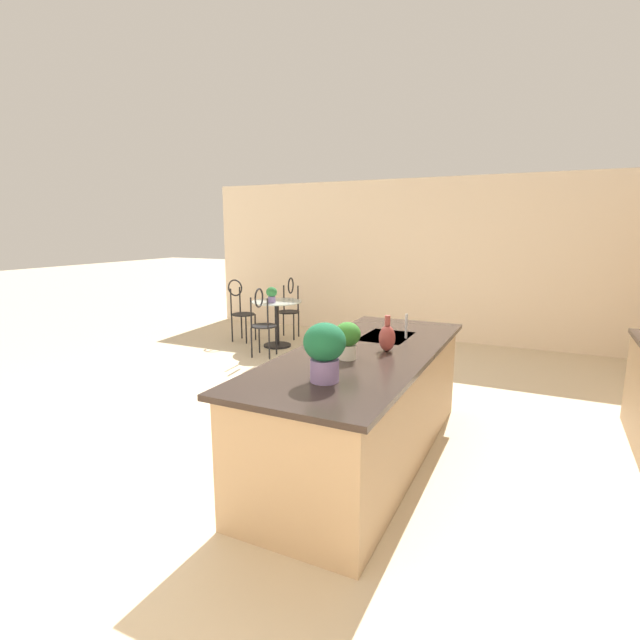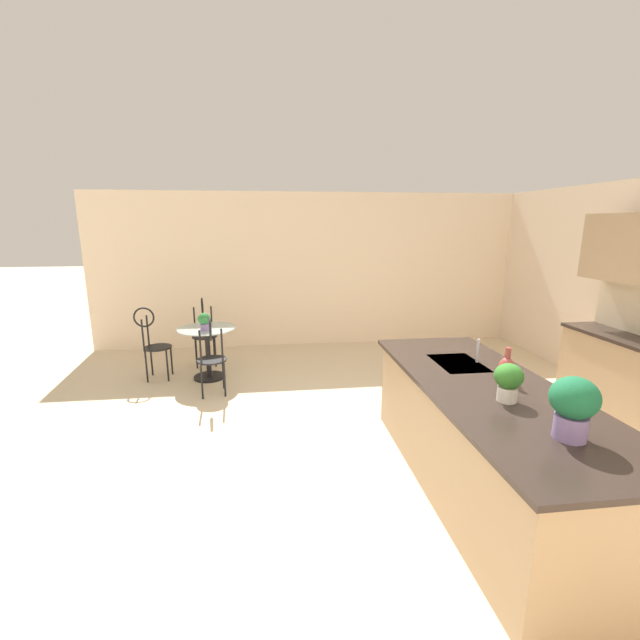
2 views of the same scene
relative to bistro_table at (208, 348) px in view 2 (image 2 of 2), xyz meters
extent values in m
plane|color=beige|center=(2.63, 1.73, -0.45)|extent=(40.00, 40.00, 0.00)
cube|color=beige|center=(-1.63, 1.73, 0.90)|extent=(0.12, 7.80, 2.70)
cube|color=tan|center=(2.93, 2.58, -0.01)|extent=(2.70, 0.96, 0.88)
cube|color=#2D231E|center=(2.93, 2.58, 0.45)|extent=(2.80, 1.06, 0.04)
cube|color=#B2B5BA|center=(2.38, 2.58, 0.46)|extent=(0.56, 0.40, 0.03)
cylinder|color=black|center=(0.00, 0.00, -0.43)|extent=(0.44, 0.44, 0.03)
cylinder|color=black|center=(0.00, 0.00, -0.07)|extent=(0.07, 0.07, 0.69)
cylinder|color=#B2C6C1|center=(0.00, 0.00, 0.29)|extent=(0.80, 0.80, 0.01)
cylinder|color=black|center=(-0.49, 0.04, -0.22)|extent=(0.03, 0.03, 0.45)
cylinder|color=black|center=(-0.44, -0.24, -0.22)|extent=(0.03, 0.03, 0.45)
cylinder|color=black|center=(-0.76, -0.02, -0.22)|extent=(0.03, 0.03, 0.45)
cylinder|color=black|center=(-0.71, -0.29, -0.22)|extent=(0.03, 0.03, 0.45)
cylinder|color=black|center=(-0.60, -0.13, 0.01)|extent=(0.45, 0.45, 0.02)
cylinder|color=black|center=(-0.77, -0.03, 0.23)|extent=(0.03, 0.03, 0.45)
cylinder|color=black|center=(-0.72, -0.28, 0.23)|extent=(0.03, 0.03, 0.45)
torus|color=black|center=(-0.75, -0.16, 0.45)|extent=(0.28, 0.08, 0.28)
cylinder|color=black|center=(-0.21, -0.56, -0.22)|extent=(0.02, 0.02, 0.45)
cylinder|color=black|center=(0.07, -0.56, -0.22)|extent=(0.02, 0.02, 0.45)
cylinder|color=black|center=(-0.21, -0.84, -0.22)|extent=(0.02, 0.02, 0.45)
cylinder|color=black|center=(0.07, -0.84, -0.22)|extent=(0.02, 0.02, 0.45)
cylinder|color=black|center=(-0.07, -0.70, 0.01)|extent=(0.39, 0.39, 0.02)
cylinder|color=black|center=(-0.20, -0.85, 0.23)|extent=(0.02, 0.02, 0.45)
cylinder|color=black|center=(0.06, -0.85, 0.23)|extent=(0.02, 0.02, 0.45)
torus|color=black|center=(-0.07, -0.85, 0.45)|extent=(0.03, 0.28, 0.28)
cylinder|color=black|center=(0.48, -0.03, -0.22)|extent=(0.03, 0.03, 0.45)
cylinder|color=black|center=(0.43, 0.25, -0.22)|extent=(0.03, 0.03, 0.45)
cylinder|color=black|center=(0.76, 0.01, -0.22)|extent=(0.03, 0.03, 0.45)
cylinder|color=black|center=(0.71, 0.29, -0.22)|extent=(0.03, 0.03, 0.45)
cylinder|color=black|center=(0.60, 0.13, 0.01)|extent=(0.44, 0.44, 0.02)
cylinder|color=black|center=(0.76, 0.03, 0.23)|extent=(0.03, 0.03, 0.45)
cylinder|color=black|center=(0.72, 0.28, 0.23)|extent=(0.03, 0.03, 0.45)
torus|color=black|center=(0.74, 0.15, 0.45)|extent=(0.28, 0.07, 0.28)
cylinder|color=#B2B5BA|center=(2.38, 2.76, 0.58)|extent=(0.02, 0.02, 0.22)
cylinder|color=#7A669E|center=(0.14, 0.00, 0.34)|extent=(0.12, 0.12, 0.09)
ellipsoid|color=#2B7239|center=(0.14, 0.00, 0.46)|extent=(0.17, 0.17, 0.16)
cylinder|color=#7A669E|center=(3.78, 2.62, 0.55)|extent=(0.18, 0.18, 0.15)
ellipsoid|color=#19613B|center=(3.78, 2.62, 0.73)|extent=(0.27, 0.27, 0.25)
cylinder|color=beige|center=(3.23, 2.55, 0.53)|extent=(0.14, 0.14, 0.11)
ellipsoid|color=#2F7026|center=(3.23, 2.55, 0.66)|extent=(0.20, 0.20, 0.18)
ellipsoid|color=#993D38|center=(2.88, 2.75, 0.58)|extent=(0.13, 0.13, 0.21)
cylinder|color=#993D38|center=(2.88, 2.75, 0.72)|extent=(0.04, 0.04, 0.08)
camera|label=1|loc=(6.39, 3.85, 1.44)|focal=26.47mm
camera|label=2|loc=(5.85, 0.87, 1.72)|focal=23.56mm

